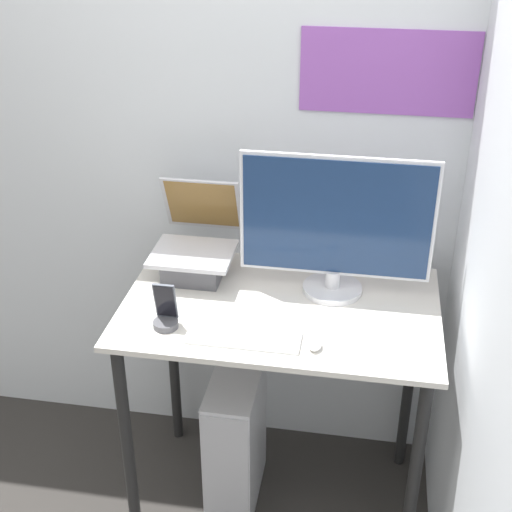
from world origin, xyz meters
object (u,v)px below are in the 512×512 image
Objects in this scene: monitor at (336,228)px; cell_phone at (166,315)px; keyboard at (244,336)px; mouse at (315,344)px; computer_tower at (236,439)px; laptop at (195,253)px.

monitor is 4.08× the size of cell_phone.
keyboard is 5.29× the size of mouse.
cell_phone is 0.72m from computer_tower.
monitor is at bearing 53.14° from keyboard.
mouse is at bearing -37.01° from computer_tower.
keyboard is at bearing 177.00° from mouse.
laptop is at bearing 87.97° from cell_phone.
keyboard is 0.22m from mouse.
computer_tower is (0.18, 0.19, -0.67)m from cell_phone.
monitor reaches higher than computer_tower.
cell_phone reaches higher than computer_tower.
computer_tower is (-0.33, -0.12, -0.87)m from monitor.
monitor is 1.80× the size of keyboard.
laptop reaches higher than mouse.
mouse is (0.22, -0.01, 0.01)m from keyboard.
monitor is at bearing 85.59° from mouse.
laptop is at bearing 175.90° from monitor.
cell_phone is at bearing -92.03° from laptop.
laptop reaches higher than computer_tower.
cell_phone is at bearing 175.44° from mouse.
computer_tower is (-0.30, 0.23, -0.64)m from mouse.
laptop is 0.45m from keyboard.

